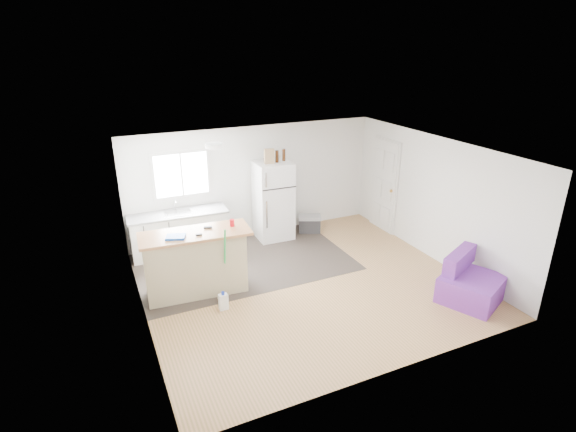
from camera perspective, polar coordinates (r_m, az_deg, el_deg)
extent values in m
cube|color=olive|center=(8.11, 2.29, -8.59)|extent=(5.50, 5.00, 0.01)
cube|color=white|center=(7.21, 2.57, 8.18)|extent=(5.50, 5.00, 0.01)
cube|color=white|center=(9.74, -4.27, 4.38)|extent=(5.50, 0.01, 2.40)
cube|color=white|center=(5.70, 14.04, -9.32)|extent=(5.50, 0.01, 2.40)
cube|color=white|center=(6.88, -18.52, -4.26)|extent=(0.01, 5.00, 2.40)
cube|color=white|center=(9.09, 18.07, 2.09)|extent=(0.01, 5.00, 2.40)
cube|color=#312925|center=(8.87, -5.59, -5.81)|extent=(4.05, 2.50, 0.00)
cube|color=white|center=(9.23, -13.38, 5.15)|extent=(1.18, 0.04, 0.98)
cube|color=white|center=(9.21, -13.35, 5.12)|extent=(1.05, 0.01, 0.85)
cube|color=white|center=(9.21, -13.35, 5.11)|extent=(0.03, 0.02, 0.85)
cube|color=white|center=(10.25, 12.10, 3.76)|extent=(0.05, 0.82, 2.03)
cube|color=white|center=(10.26, 12.15, 3.79)|extent=(0.03, 0.92, 2.10)
sphere|color=gold|center=(9.99, 12.96, 3.12)|extent=(0.07, 0.07, 0.07)
cylinder|color=white|center=(7.89, -9.38, 8.79)|extent=(0.30, 0.30, 0.07)
cube|color=white|center=(9.30, -13.59, -2.19)|extent=(1.91, 0.65, 0.83)
cube|color=gray|center=(9.14, -13.83, 0.30)|extent=(1.97, 0.69, 0.04)
cube|color=silver|center=(9.12, -13.79, 0.24)|extent=(0.54, 0.42, 0.06)
cube|color=tan|center=(7.76, -11.66, -6.03)|extent=(1.69, 0.70, 1.06)
cube|color=tan|center=(7.52, -11.74, -2.23)|extent=(1.85, 0.82, 0.05)
cube|color=white|center=(9.62, -1.90, 1.99)|extent=(0.76, 0.72, 1.69)
cube|color=black|center=(9.19, -1.07, 3.50)|extent=(0.75, 0.03, 0.02)
cube|color=silver|center=(9.01, -2.81, 4.57)|extent=(0.03, 0.02, 0.30)
cube|color=silver|center=(9.26, -2.72, 0.17)|extent=(0.03, 0.02, 0.59)
cube|color=#2C2C2F|center=(10.14, 2.75, -1.13)|extent=(0.57, 0.49, 0.32)
cube|color=gray|center=(10.07, 2.77, -0.13)|extent=(0.59, 0.51, 0.06)
cube|color=purple|center=(8.11, 22.22, -8.53)|extent=(1.20, 1.18, 0.43)
cube|color=purple|center=(8.13, 20.96, -5.22)|extent=(0.93, 0.58, 0.33)
cube|color=white|center=(7.41, -8.20, -10.73)|extent=(0.15, 0.10, 0.27)
cylinder|color=#1933B3|center=(7.33, -8.27, -9.68)|extent=(0.05, 0.05, 0.05)
cylinder|color=green|center=(7.51, -8.02, -5.65)|extent=(0.06, 0.34, 1.24)
sphere|color=beige|center=(7.67, -8.40, -10.19)|extent=(0.14, 0.14, 0.14)
cylinder|color=red|center=(7.64, -7.12, -0.86)|extent=(0.10, 0.10, 0.12)
cube|color=blue|center=(7.37, -14.08, -2.59)|extent=(0.36, 0.31, 0.04)
cube|color=black|center=(7.64, -10.14, -1.43)|extent=(0.15, 0.09, 0.03)
cube|color=black|center=(7.38, -11.25, -2.35)|extent=(0.10, 0.05, 0.03)
cube|color=tan|center=(9.23, -2.39, 7.59)|extent=(0.21, 0.13, 0.30)
cylinder|color=#3C1E0B|center=(9.32, -1.41, 7.58)|extent=(0.07, 0.07, 0.25)
cylinder|color=#3C1E0B|center=(9.44, -0.54, 7.76)|extent=(0.08, 0.08, 0.25)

